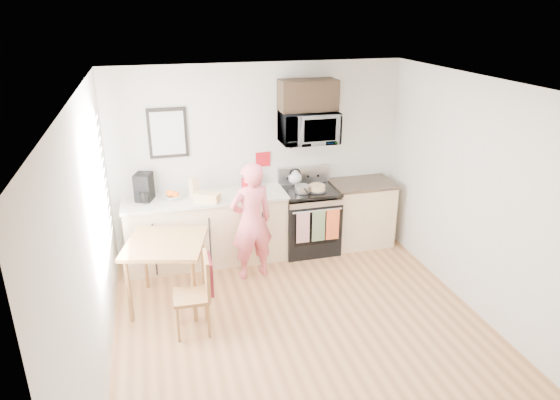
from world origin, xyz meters
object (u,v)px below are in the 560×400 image
object	(u,v)px
range	(309,221)
chair	(202,283)
microwave	(308,127)
dining_table	(166,249)
person	(251,221)
cake	(317,188)

from	to	relation	value
range	chair	size ratio (longest dim) A/B	1.31
microwave	dining_table	world-z (taller)	microwave
range	chair	world-z (taller)	range
range	chair	xyz separation A→B (m)	(-1.67, -1.53, 0.13)
microwave	person	size ratio (longest dim) A/B	0.50
range	dining_table	xyz separation A→B (m)	(-2.00, -0.92, 0.28)
person	chair	size ratio (longest dim) A/B	1.73
microwave	dining_table	bearing A→B (deg)	-152.94
chair	person	bearing A→B (deg)	55.46
range	cake	world-z (taller)	range
range	microwave	world-z (taller)	microwave
range	person	xyz separation A→B (m)	(-0.93, -0.53, 0.33)
range	chair	distance (m)	2.27
person	cake	distance (m)	1.10
microwave	chair	world-z (taller)	microwave
microwave	person	xyz separation A→B (m)	(-0.93, -0.63, -1.00)
range	dining_table	size ratio (longest dim) A/B	1.27
microwave	dining_table	distance (m)	2.48
dining_table	chair	size ratio (longest dim) A/B	1.03
microwave	cake	size ratio (longest dim) A/B	2.85
range	cake	size ratio (longest dim) A/B	4.36
microwave	cake	bearing A→B (deg)	-72.56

